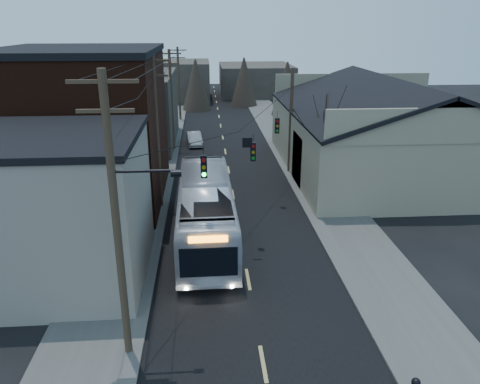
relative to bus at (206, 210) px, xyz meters
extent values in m
cube|color=black|center=(1.98, 17.19, -1.77)|extent=(9.00, 110.00, 0.02)
cube|color=#474744|center=(-4.52, 17.19, -1.72)|extent=(4.00, 110.00, 0.12)
cube|color=#474744|center=(8.48, 17.19, -1.72)|extent=(4.00, 110.00, 0.12)
cube|color=gray|center=(-7.02, -3.81, 1.72)|extent=(8.00, 8.00, 7.00)
cube|color=black|center=(-8.02, 7.19, 3.22)|extent=(10.00, 12.00, 10.00)
cube|color=#322E28|center=(-7.52, 23.19, 1.72)|extent=(9.00, 14.00, 7.00)
cube|color=gray|center=(14.98, 12.19, 0.72)|extent=(16.00, 20.00, 5.00)
cube|color=black|center=(10.98, 12.19, 4.52)|extent=(8.16, 20.60, 2.86)
cube|color=black|center=(18.98, 12.19, 4.52)|extent=(8.16, 20.60, 2.86)
cube|color=#322E28|center=(-4.02, 52.19, 1.22)|extent=(10.00, 12.00, 6.00)
cube|color=#322E28|center=(8.98, 57.19, 0.72)|extent=(12.00, 14.00, 5.00)
cone|color=black|center=(8.48, 7.19, 1.82)|extent=(0.40, 0.40, 7.20)
cylinder|color=#382B1E|center=(-3.02, -9.81, 3.47)|extent=(0.28, 0.28, 10.50)
cube|color=#382B1E|center=(-3.02, -9.81, 8.32)|extent=(2.20, 0.12, 0.12)
cylinder|color=#382B1E|center=(-3.02, 5.19, 3.22)|extent=(0.28, 0.28, 10.00)
cube|color=#382B1E|center=(-3.02, 5.19, 7.82)|extent=(2.20, 0.12, 0.12)
cylinder|color=#382B1E|center=(-3.02, 20.19, 2.97)|extent=(0.28, 0.28, 9.50)
cube|color=#382B1E|center=(-3.02, 20.19, 7.32)|extent=(2.20, 0.12, 0.12)
cylinder|color=#382B1E|center=(-3.02, 35.19, 2.72)|extent=(0.28, 0.28, 9.00)
cube|color=#382B1E|center=(-3.02, 35.19, 6.82)|extent=(2.20, 0.12, 0.12)
cylinder|color=#382B1E|center=(6.98, 12.19, 2.47)|extent=(0.28, 0.28, 8.50)
cube|color=black|center=(-0.02, -5.31, 4.17)|extent=(0.28, 0.20, 1.00)
cube|color=black|center=(2.58, -0.81, 3.57)|extent=(0.28, 0.20, 1.00)
cube|color=black|center=(4.78, 5.19, 3.67)|extent=(0.28, 0.20, 1.00)
imported|color=silver|center=(0.00, 0.00, 0.00)|extent=(3.15, 12.80, 3.55)
imported|color=#9A9DA1|center=(-1.05, 22.05, -1.12)|extent=(1.85, 4.11, 1.31)
sphere|color=black|center=(6.68, -13.02, -0.95)|extent=(0.29, 0.29, 0.29)
camera|label=1|loc=(0.07, -24.66, 10.03)|focal=35.00mm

